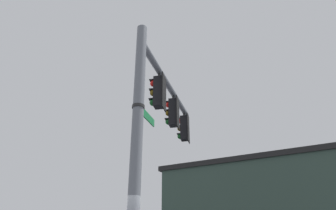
% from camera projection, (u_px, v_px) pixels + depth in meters
% --- Properties ---
extents(signal_pole, '(0.29, 0.29, 7.29)m').
position_uv_depth(signal_pole, '(136.00, 147.00, 7.02)').
color(signal_pole, slate).
rests_on(signal_pole, ground).
extents(mast_arm, '(5.48, 0.69, 0.22)m').
position_uv_depth(mast_arm, '(169.00, 87.00, 10.73)').
color(mast_arm, slate).
extents(traffic_light_nearest_pole, '(0.54, 0.49, 1.31)m').
position_uv_depth(traffic_light_nearest_pole, '(158.00, 92.00, 9.40)').
color(traffic_light_nearest_pole, black).
extents(traffic_light_mid_inner, '(0.54, 0.49, 1.31)m').
position_uv_depth(traffic_light_mid_inner, '(173.00, 113.00, 10.87)').
color(traffic_light_mid_inner, black).
extents(traffic_light_mid_outer, '(0.54, 0.49, 1.31)m').
position_uv_depth(traffic_light_mid_outer, '(184.00, 128.00, 12.33)').
color(traffic_light_mid_outer, black).
extents(street_name_sign, '(1.36, 0.33, 0.22)m').
position_uv_depth(street_name_sign, '(143.00, 112.00, 7.75)').
color(street_name_sign, '#147238').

